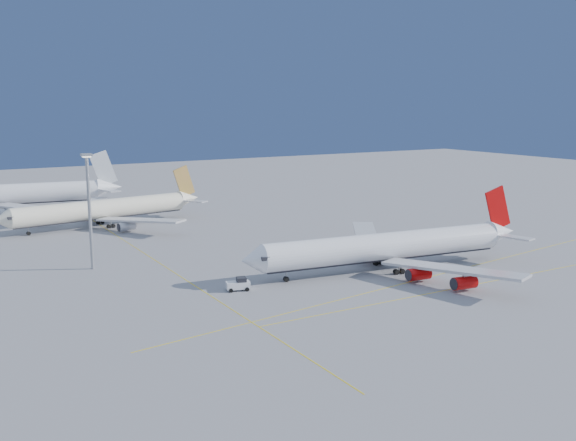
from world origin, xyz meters
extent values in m
plane|color=slate|center=(0.00, 0.00, 0.00)|extent=(500.00, 500.00, 0.00)
cube|color=#D8BC0C|center=(5.00, -14.00, 0.01)|extent=(90.00, 0.18, 0.02)
cube|color=#D8BC0C|center=(0.00, -6.00, 0.01)|extent=(118.86, 16.88, 0.02)
cube|color=#D8BC0C|center=(-40.00, 30.00, 0.01)|extent=(0.18, 140.00, 0.02)
cylinder|color=white|center=(-3.06, 2.62, 4.83)|extent=(52.30, 11.38, 5.39)
cone|color=white|center=(-30.93, 5.87, 4.83)|extent=(4.78, 5.84, 5.39)
cone|color=white|center=(26.01, -0.78, 5.39)|extent=(7.05, 5.84, 5.12)
cube|color=black|center=(-29.18, 5.66, 5.39)|extent=(2.07, 5.26, 0.65)
cube|color=#B7B7BC|center=(-0.13, -12.92, 3.35)|extent=(13.44, 27.01, 0.51)
cube|color=#B7B7BC|center=(3.37, 17.06, 3.35)|extent=(18.57, 25.27, 0.51)
cube|color=#B10707|center=(24.62, -0.61, 10.59)|extent=(7.15, 1.24, 9.83)
cylinder|color=gray|center=(-24.25, 5.09, 1.58)|extent=(0.22, 0.22, 2.14)
cylinder|color=black|center=(-24.25, 5.09, 0.51)|extent=(1.09, 0.76, 1.02)
cylinder|color=gray|center=(-2.58, -1.28, 1.58)|extent=(0.30, 0.30, 2.14)
cylinder|color=black|center=(-2.58, -1.28, 0.51)|extent=(1.11, 0.95, 1.02)
cylinder|color=gray|center=(-1.70, 6.29, 1.58)|extent=(0.30, 0.30, 2.14)
cylinder|color=black|center=(-1.70, 6.29, 0.51)|extent=(1.11, 0.95, 1.02)
cylinder|color=#B10707|center=(-3.30, -7.66, 1.61)|extent=(4.70, 2.82, 2.32)
cylinder|color=#B10707|center=(-0.32, -16.15, 1.61)|extent=(4.70, 2.82, 2.32)
cylinder|color=#B10707|center=(-0.93, 12.67, 1.61)|extent=(4.70, 2.82, 2.32)
cylinder|color=#B10707|center=(3.92, 20.25, 1.61)|extent=(4.70, 2.82, 2.32)
cylinder|color=beige|center=(-39.93, 77.01, 4.65)|extent=(47.24, 11.81, 5.15)
cone|color=beige|center=(-65.15, 73.37, 4.65)|extent=(4.76, 5.68, 5.15)
cone|color=beige|center=(-13.55, 80.82, 5.20)|extent=(6.96, 5.75, 4.89)
cube|color=black|center=(-63.45, 73.62, 5.20)|extent=(2.13, 5.05, 0.63)
cube|color=#B7B7BC|center=(-33.58, 63.59, 3.24)|extent=(18.08, 23.54, 0.50)
cube|color=#B7B7BC|center=(-37.64, 91.69, 3.24)|extent=(12.16, 25.51, 0.50)
cube|color=#A77A3E|center=(-14.89, 80.63, 10.23)|extent=(6.94, 1.40, 9.56)
cylinder|color=gray|center=(-58.99, 74.26, 1.54)|extent=(0.22, 0.22, 2.08)
cylinder|color=black|center=(-58.99, 74.26, 0.50)|extent=(1.07, 0.77, 0.99)
cylinder|color=gray|center=(-38.51, 73.52, 1.54)|extent=(0.29, 0.29, 2.08)
cylinder|color=black|center=(-38.51, 73.52, 0.50)|extent=(1.10, 0.95, 0.99)
cylinder|color=gray|center=(-39.56, 80.76, 1.54)|extent=(0.29, 0.29, 2.08)
cylinder|color=black|center=(-39.56, 80.76, 0.50)|extent=(1.10, 0.95, 0.99)
cylinder|color=#B7B7BC|center=(-36.50, 65.72, 1.54)|extent=(4.62, 2.86, 2.26)
cylinder|color=#B7B7BC|center=(-39.84, 88.81, 1.54)|extent=(4.62, 2.86, 2.26)
cylinder|color=white|center=(-59.89, 113.85, 5.58)|extent=(55.00, 13.89, 6.12)
cone|color=white|center=(-29.04, 109.39, 6.23)|extent=(8.41, 6.85, 5.82)
cube|color=#B7B7BC|center=(-57.30, 96.70, 3.89)|extent=(14.38, 29.84, 0.60)
cube|color=#B7B7BC|center=(-52.55, 129.56, 3.89)|extent=(21.27, 27.58, 0.60)
cube|color=silver|center=(-30.66, 109.62, 12.30)|extent=(8.40, 1.69, 11.57)
cylinder|color=gray|center=(-59.43, 109.36, 1.86)|extent=(0.35, 0.35, 2.52)
cylinder|color=black|center=(-59.43, 109.36, 0.60)|extent=(1.33, 1.15, 1.20)
cylinder|color=gray|center=(-58.18, 118.02, 1.86)|extent=(0.35, 0.35, 2.52)
cylinder|color=black|center=(-58.18, 118.02, 0.60)|extent=(1.33, 1.15, 1.20)
cylinder|color=#B7B7BC|center=(-59.93, 100.06, 1.84)|extent=(5.59, 3.46, 2.73)
cylinder|color=#B7B7BC|center=(-56.02, 127.08, 1.84)|extent=(5.59, 3.46, 2.73)
cube|color=white|center=(-34.40, 4.66, 0.93)|extent=(4.53, 3.08, 1.24)
cube|color=black|center=(-33.80, 4.49, 1.86)|extent=(2.06, 2.13, 0.93)
cylinder|color=black|center=(-36.08, 3.99, 0.36)|extent=(0.79, 0.54, 0.72)
cylinder|color=black|center=(-35.51, 6.08, 0.36)|extent=(0.79, 0.54, 0.72)
cylinder|color=black|center=(-33.29, 3.23, 0.36)|extent=(0.79, 0.54, 0.72)
cylinder|color=black|center=(-32.72, 5.33, 0.36)|extent=(0.79, 0.54, 0.72)
cylinder|color=gray|center=(-53.10, 32.70, 11.33)|extent=(0.63, 0.63, 22.66)
cube|color=gray|center=(-53.10, 32.70, 22.84)|extent=(1.99, 1.99, 0.45)
cube|color=white|center=(-53.10, 32.70, 22.48)|extent=(1.45, 1.45, 0.23)
camera|label=1|loc=(-81.91, -94.65, 32.82)|focal=40.00mm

